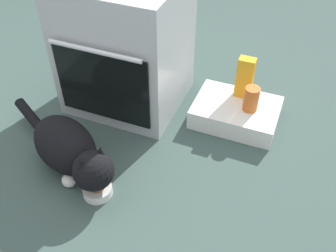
% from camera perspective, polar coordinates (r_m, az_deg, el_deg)
% --- Properties ---
extents(ground, '(8.00, 8.00, 0.00)m').
position_cam_1_polar(ground, '(2.11, -7.97, -2.12)').
color(ground, '#384C47').
extents(oven, '(0.62, 0.60, 0.74)m').
position_cam_1_polar(oven, '(2.17, -6.29, 11.83)').
color(oven, '#B7BABF').
rests_on(oven, ground).
extents(pantry_cabinet, '(0.46, 0.34, 0.11)m').
position_cam_1_polar(pantry_cabinet, '(2.21, 9.94, 1.97)').
color(pantry_cabinet, white).
rests_on(pantry_cabinet, ground).
extents(food_bowl, '(0.14, 0.14, 0.08)m').
position_cam_1_polar(food_bowl, '(1.86, -10.34, -9.20)').
color(food_bowl, white).
rests_on(food_bowl, ground).
extents(cat, '(0.77, 0.44, 0.27)m').
position_cam_1_polar(cat, '(1.90, -14.22, -3.38)').
color(cat, black).
rests_on(cat, ground).
extents(sauce_jar, '(0.08, 0.08, 0.14)m').
position_cam_1_polar(sauce_jar, '(2.11, 12.14, 3.92)').
color(sauce_jar, '#D16023').
rests_on(sauce_jar, pantry_cabinet).
extents(juice_carton, '(0.09, 0.06, 0.24)m').
position_cam_1_polar(juice_carton, '(2.18, 11.25, 7.00)').
color(juice_carton, orange).
rests_on(juice_carton, pantry_cabinet).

